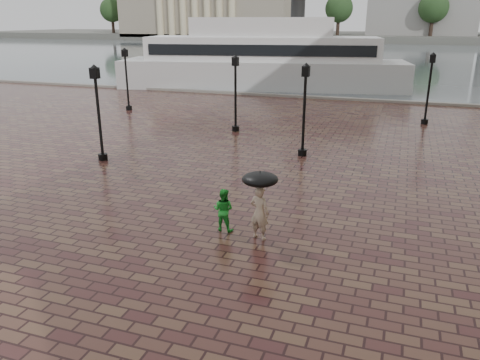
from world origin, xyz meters
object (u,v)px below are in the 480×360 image
(street_lamps, at_px, (240,94))
(child_pedestrian, at_px, (223,210))
(adult_pedestrian, at_px, (260,213))
(ferry_near, at_px, (262,59))

(street_lamps, relative_size, child_pedestrian, 15.18)
(adult_pedestrian, relative_size, child_pedestrian, 1.22)
(street_lamps, relative_size, adult_pedestrian, 12.40)
(ferry_near, bearing_deg, adult_pedestrian, -84.21)
(street_lamps, distance_m, adult_pedestrian, 14.45)
(street_lamps, xyz_separation_m, child_pedestrian, (4.03, -13.15, -1.62))
(street_lamps, height_order, adult_pedestrian, street_lamps)
(ferry_near, bearing_deg, street_lamps, -87.93)
(child_pedestrian, distance_m, ferry_near, 33.69)
(street_lamps, distance_m, child_pedestrian, 13.85)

